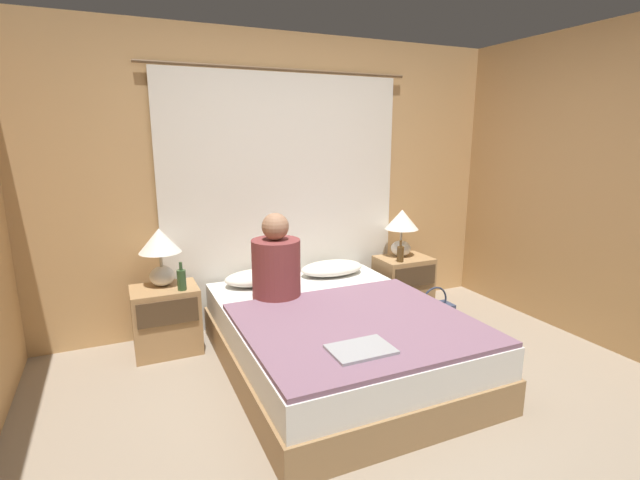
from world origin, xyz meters
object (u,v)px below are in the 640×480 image
object	(u,v)px
pillow_left	(259,277)
pillow_right	(332,268)
laptop_on_bed	(361,349)
handbag_on_floor	(434,314)
nightstand_left	(166,319)
lamp_right	(402,226)
person_left_in_bed	(276,264)
beer_bottle_on_left_stand	(182,279)
nightstand_right	(403,283)
lamp_left	(160,249)
bed	(337,339)
beer_bottle_on_right_stand	(400,254)

from	to	relation	value
pillow_left	pillow_right	distance (m)	0.67
laptop_on_bed	handbag_on_floor	size ratio (longest dim) A/B	1.01
laptop_on_bed	handbag_on_floor	bearing A→B (deg)	37.86
pillow_right	handbag_on_floor	distance (m)	1.00
pillow_right	laptop_on_bed	xyz separation A→B (m)	(-0.52, -1.47, -0.02)
nightstand_left	lamp_right	world-z (taller)	lamp_right
person_left_in_bed	laptop_on_bed	world-z (taller)	person_left_in_bed
lamp_right	pillow_right	world-z (taller)	lamp_right
beer_bottle_on_left_stand	laptop_on_bed	distance (m)	1.57
nightstand_left	lamp_right	distance (m)	2.26
pillow_right	laptop_on_bed	bearing A→B (deg)	-109.52
nightstand_right	handbag_on_floor	distance (m)	0.46
lamp_left	lamp_right	distance (m)	2.19
laptop_on_bed	nightstand_right	bearing A→B (deg)	48.79
pillow_right	person_left_in_bed	size ratio (longest dim) A/B	0.87
bed	nightstand_left	distance (m)	1.34
person_left_in_bed	lamp_right	bearing A→B (deg)	17.24
bed	person_left_in_bed	xyz separation A→B (m)	(-0.31, 0.41, 0.49)
bed	person_left_in_bed	distance (m)	0.71
bed	pillow_left	size ratio (longest dim) A/B	3.48
nightstand_right	beer_bottle_on_left_stand	bearing A→B (deg)	-177.01
beer_bottle_on_left_stand	nightstand_right	bearing A→B (deg)	2.99
nightstand_left	handbag_on_floor	xyz separation A→B (m)	(2.23, -0.44, -0.16)
pillow_left	handbag_on_floor	xyz separation A→B (m)	(1.47, -0.45, -0.40)
bed	beer_bottle_on_left_stand	xyz separation A→B (m)	(-0.97, 0.67, 0.38)
lamp_right	person_left_in_bed	world-z (taller)	person_left_in_bed
lamp_left	person_left_in_bed	size ratio (longest dim) A/B	0.68
pillow_right	person_left_in_bed	bearing A→B (deg)	-149.45
nightstand_right	handbag_on_floor	xyz separation A→B (m)	(0.04, -0.44, -0.16)
lamp_left	pillow_left	world-z (taller)	lamp_left
lamp_left	beer_bottle_on_right_stand	size ratio (longest dim) A/B	2.23
lamp_left	pillow_right	distance (m)	1.46
pillow_right	lamp_right	bearing A→B (deg)	4.03
pillow_left	beer_bottle_on_left_stand	distance (m)	0.65
pillow_right	handbag_on_floor	bearing A→B (deg)	-29.29
bed	nightstand_left	size ratio (longest dim) A/B	3.86
nightstand_left	nightstand_right	xyz separation A→B (m)	(2.19, 0.00, 0.00)
pillow_left	lamp_right	bearing A→B (deg)	2.14
nightstand_right	pillow_right	xyz separation A→B (m)	(-0.76, 0.01, 0.24)
pillow_right	laptop_on_bed	size ratio (longest dim) A/B	1.61
pillow_right	beer_bottle_on_left_stand	world-z (taller)	beer_bottle_on_left_stand
bed	pillow_right	size ratio (longest dim) A/B	3.48
lamp_left	person_left_in_bed	xyz separation A→B (m)	(0.78, -0.44, -0.10)
bed	nightstand_left	world-z (taller)	nightstand_left
bed	pillow_right	bearing A→B (deg)	66.98
nightstand_left	lamp_left	bearing A→B (deg)	90.00
person_left_in_bed	beer_bottle_on_left_stand	size ratio (longest dim) A/B	3.06
nightstand_left	lamp_left	distance (m)	0.56
lamp_right	pillow_left	bearing A→B (deg)	-177.86
nightstand_left	pillow_left	world-z (taller)	pillow_left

